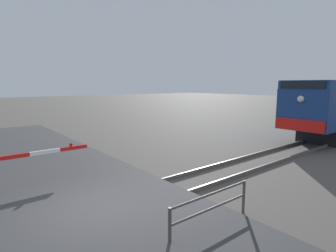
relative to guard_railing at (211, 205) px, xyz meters
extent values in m
plane|color=#514C47|center=(-2.62, -2.13, -0.62)|extent=(160.00, 160.00, 0.00)
cube|color=#59544C|center=(-3.34, -2.13, -0.55)|extent=(0.08, 80.00, 0.15)
cube|color=#59544C|center=(-1.90, -2.13, -0.55)|extent=(0.08, 80.00, 0.15)
cube|color=#38383A|center=(-2.62, -2.13, -0.55)|extent=(36.00, 6.22, 0.15)
cube|color=black|center=(-2.62, 13.80, -0.10)|extent=(2.41, 3.20, 1.05)
cube|color=navy|center=(-2.62, 11.48, 2.98)|extent=(2.77, 2.91, 0.49)
cube|color=black|center=(-2.62, 10.00, 2.98)|extent=(2.41, 0.06, 0.39)
cube|color=red|center=(-2.62, 9.99, 0.78)|extent=(2.69, 0.08, 0.64)
sphere|color=#F2EACC|center=(-2.62, 9.98, 2.21)|extent=(0.36, 0.36, 0.36)
cube|color=red|center=(-6.29, -3.35, 0.48)|extent=(0.10, 1.07, 0.14)
cube|color=white|center=(-6.29, -2.27, 0.48)|extent=(0.10, 1.07, 0.14)
cube|color=red|center=(-6.29, -1.20, 0.48)|extent=(0.10, 1.07, 0.14)
sphere|color=red|center=(-6.29, -1.30, 0.62)|extent=(0.14, 0.14, 0.14)
cylinder|color=#4C4742|center=(0.00, -1.35, -0.15)|extent=(0.08, 0.08, 0.95)
cylinder|color=#4C4742|center=(0.00, 1.35, -0.15)|extent=(0.08, 0.08, 0.95)
cylinder|color=#4C4742|center=(0.00, 0.00, 0.29)|extent=(0.06, 2.71, 0.06)
cylinder|color=#4C4742|center=(0.00, 0.00, -0.10)|extent=(0.06, 2.71, 0.06)
camera|label=1|loc=(4.30, -4.87, 2.99)|focal=28.87mm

